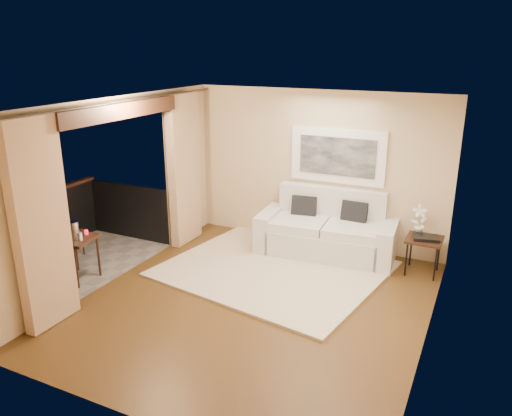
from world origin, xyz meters
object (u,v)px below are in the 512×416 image
Objects in this scene: sofa at (327,232)px; balcony_chair_near at (26,246)px; side_table at (424,242)px; ice_bucket at (73,228)px; orchid at (420,220)px; bistro_table at (74,243)px; balcony_chair_far at (63,229)px.

balcony_chair_near is at bearing -144.99° from sofa.
sofa reaches higher than balcony_chair_near.
ice_bucket reaches higher than side_table.
orchid is at bearing -3.36° from sofa.
bistro_table is at bearing 40.96° from balcony_chair_near.
balcony_chair_near is at bearing -142.29° from bistro_table.
orchid is 0.52× the size of balcony_chair_far.
bistro_table is (-4.69, -2.48, 0.06)m from side_table.
ice_bucket is (-4.68, -2.49, -0.05)m from orchid.
balcony_chair_far is 4.62× the size of ice_bucket.
side_table is 0.63× the size of balcony_chair_far.
sofa is 1.53m from orchid.
sofa reaches higher than ice_bucket.
balcony_chair_far is (-0.72, 0.47, -0.05)m from bistro_table.
balcony_chair_near reaches higher than side_table.
sofa is at bearing 37.40° from ice_bucket.
sofa is 4.71m from balcony_chair_near.
bistro_table is at bearing -144.71° from sofa.
side_table is 0.34m from orchid.
balcony_chair_near is at bearing -149.43° from orchid.
orchid is 5.71m from balcony_chair_far.
balcony_chair_far is 0.90m from balcony_chair_near.
ice_bucket is (0.61, -0.35, 0.23)m from balcony_chair_far.
balcony_chair_far is at bearing -155.59° from sofa.
sofa is 4.07m from ice_bucket.
sofa is 2.52× the size of balcony_chair_far.
side_table is at bearing 32.19° from balcony_chair_near.
orchid is (1.46, 0.03, 0.43)m from sofa.
orchid is 2.38× the size of ice_bucket.
balcony_chair_near is at bearing 97.35° from balcony_chair_far.
bistro_table is 3.33× the size of ice_bucket.
orchid reaches higher than side_table.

